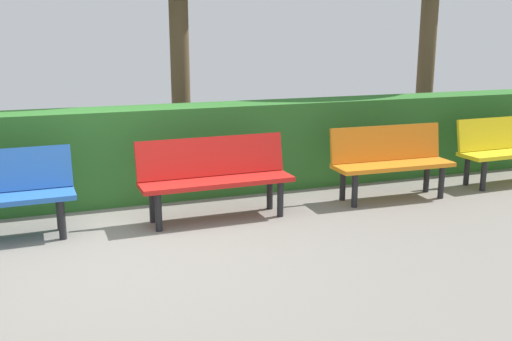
# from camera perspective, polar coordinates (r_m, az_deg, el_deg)

# --- Properties ---
(ground_plane) EXTENTS (19.75, 19.75, 0.00)m
(ground_plane) POSITION_cam_1_polar(r_m,az_deg,el_deg) (5.61, -12.38, -7.22)
(ground_plane) COLOR gray
(bench_yellow) EXTENTS (1.60, 0.50, 0.86)m
(bench_yellow) POSITION_cam_1_polar(r_m,az_deg,el_deg) (8.37, 23.77, 2.18)
(bench_yellow) COLOR yellow
(bench_yellow) RESTS_ON ground_plane
(bench_orange) EXTENTS (1.47, 0.49, 0.86)m
(bench_orange) POSITION_cam_1_polar(r_m,az_deg,el_deg) (7.10, 13.04, 1.13)
(bench_orange) COLOR orange
(bench_orange) RESTS_ON ground_plane
(bench_red) EXTENTS (1.63, 0.48, 0.86)m
(bench_red) POSITION_cam_1_polar(r_m,az_deg,el_deg) (6.19, -4.05, -0.32)
(bench_red) COLOR red
(bench_red) RESTS_ON ground_plane
(hedge_row) EXTENTS (15.75, 0.59, 1.09)m
(hedge_row) POSITION_cam_1_polar(r_m,az_deg,el_deg) (7.11, -6.80, 1.95)
(hedge_row) COLOR #2D6B28
(hedge_row) RESTS_ON ground_plane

